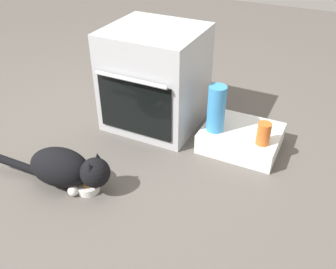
{
  "coord_description": "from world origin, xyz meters",
  "views": [
    {
      "loc": [
        1.11,
        -1.5,
        1.41
      ],
      "look_at": [
        0.36,
        0.04,
        0.25
      ],
      "focal_mm": 39.48,
      "sensor_mm": 36.0,
      "label": 1
    }
  ],
  "objects": [
    {
      "name": "food_bowl",
      "position": [
        0.04,
        -0.32,
        0.03
      ],
      "size": [
        0.13,
        0.13,
        0.07
      ],
      "color": "white",
      "rests_on": "ground"
    },
    {
      "name": "oven",
      "position": [
        0.04,
        0.49,
        0.34
      ],
      "size": [
        0.6,
        0.61,
        0.67
      ],
      "color": "#B7BABF",
      "rests_on": "ground"
    },
    {
      "name": "ground",
      "position": [
        0.0,
        0.0,
        0.0
      ],
      "size": [
        8.0,
        8.0,
        0.0
      ],
      "primitive_type": "plane",
      "color": "#56514C"
    },
    {
      "name": "water_bottle",
      "position": [
        0.52,
        0.38,
        0.28
      ],
      "size": [
        0.11,
        0.11,
        0.3
      ],
      "primitive_type": "cylinder",
      "color": "#388CD1",
      "rests_on": "pantry_cabinet"
    },
    {
      "name": "sauce_jar",
      "position": [
        0.82,
        0.36,
        0.2
      ],
      "size": [
        0.08,
        0.08,
        0.14
      ],
      "primitive_type": "cylinder",
      "color": "#D16023",
      "rests_on": "pantry_cabinet"
    },
    {
      "name": "cat",
      "position": [
        -0.08,
        -0.33,
        0.13
      ],
      "size": [
        0.74,
        0.26,
        0.24
      ],
      "rotation": [
        0.0,
        0.0,
        0.14
      ],
      "color": "black",
      "rests_on": "ground"
    },
    {
      "name": "pantry_cabinet",
      "position": [
        0.67,
        0.45,
        0.07
      ],
      "size": [
        0.48,
        0.4,
        0.13
      ],
      "primitive_type": "cube",
      "color": "white",
      "rests_on": "ground"
    }
  ]
}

